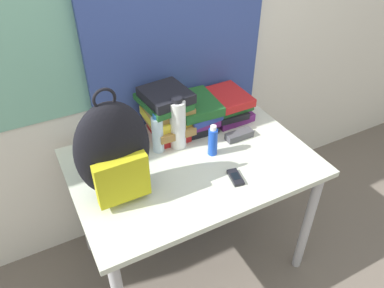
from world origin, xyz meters
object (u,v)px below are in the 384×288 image
object	(u,v)px
water_bottle	(158,134)
backpack	(114,153)
book_stack_right	(227,105)
cell_phone	(235,177)
book_stack_center	(196,113)
sports_bottle	(178,124)
sunglasses_case	(239,135)
book_stack_left	(167,113)
sunscreen_bottle	(213,141)

from	to	relation	value
water_bottle	backpack	bearing A→B (deg)	-144.29
book_stack_right	cell_phone	xyz separation A→B (m)	(-0.23, -0.46, -0.07)
backpack	water_bottle	xyz separation A→B (m)	(0.27, 0.19, -0.12)
book_stack_center	sports_bottle	world-z (taller)	sports_bottle
water_bottle	sunglasses_case	distance (m)	0.44
book_stack_left	cell_phone	world-z (taller)	book_stack_left
book_stack_center	sunscreen_bottle	distance (m)	0.25
sunglasses_case	water_bottle	bearing A→B (deg)	166.46
book_stack_left	sunscreen_bottle	bearing A→B (deg)	-62.69
book_stack_right	water_bottle	bearing A→B (deg)	-167.80
sports_bottle	cell_phone	bearing A→B (deg)	-70.45
book_stack_left	book_stack_center	xyz separation A→B (m)	(0.17, -0.00, -0.05)
water_bottle	book_stack_center	bearing A→B (deg)	20.59
book_stack_right	cell_phone	distance (m)	0.52
sports_bottle	cell_phone	distance (m)	0.39
water_bottle	sports_bottle	bearing A→B (deg)	-5.04
book_stack_left	sunglasses_case	size ratio (longest dim) A/B	1.92
book_stack_left	book_stack_right	size ratio (longest dim) A/B	1.03
sunglasses_case	backpack	bearing A→B (deg)	-172.18
book_stack_right	sunglasses_case	distance (m)	0.21
backpack	cell_phone	size ratio (longest dim) A/B	4.53
backpack	water_bottle	bearing A→B (deg)	35.71
book_stack_left	sunglasses_case	distance (m)	0.40
book_stack_left	sunscreen_bottle	size ratio (longest dim) A/B	1.73
book_stack_right	sports_bottle	xyz separation A→B (m)	(-0.36, -0.11, 0.06)
backpack	sunglasses_case	distance (m)	0.72
sunglasses_case	book_stack_center	bearing A→B (deg)	126.94
book_stack_left	sunglasses_case	bearing A→B (deg)	-32.22
book_stack_left	book_stack_right	bearing A→B (deg)	-0.28
sunscreen_bottle	book_stack_center	bearing A→B (deg)	80.81
sports_bottle	cell_phone	size ratio (longest dim) A/B	2.47
backpack	sports_bottle	xyz separation A→B (m)	(0.38, 0.19, -0.09)
sports_bottle	sunscreen_bottle	xyz separation A→B (m)	(0.12, -0.14, -0.06)
sunscreen_bottle	sunglasses_case	xyz separation A→B (m)	(0.19, 0.05, -0.06)
backpack	water_bottle	distance (m)	0.35
backpack	book_stack_center	size ratio (longest dim) A/B	1.85
book_stack_center	sports_bottle	xyz separation A→B (m)	(-0.16, -0.11, 0.05)
book_stack_right	cell_phone	bearing A→B (deg)	-116.93
book_stack_left	book_stack_right	distance (m)	0.37
book_stack_right	water_bottle	world-z (taller)	water_bottle
sunscreen_bottle	cell_phone	bearing A→B (deg)	-89.52
book_stack_left	sports_bottle	distance (m)	0.11
sports_bottle	book_stack_left	bearing A→B (deg)	93.72
book_stack_center	cell_phone	xyz separation A→B (m)	(-0.04, -0.46, -0.08)
sunscreen_bottle	sunglasses_case	bearing A→B (deg)	14.22
book_stack_right	sports_bottle	distance (m)	0.38
backpack	book_stack_right	distance (m)	0.80
backpack	sports_bottle	distance (m)	0.43
water_bottle	sunscreen_bottle	world-z (taller)	water_bottle
backpack	water_bottle	world-z (taller)	backpack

